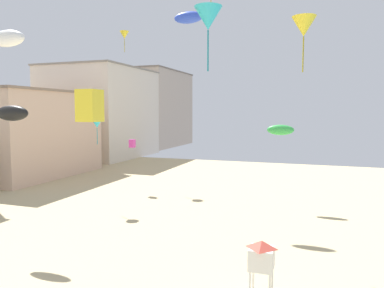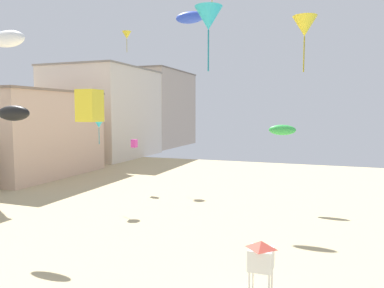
{
  "view_description": "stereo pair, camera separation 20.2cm",
  "coord_description": "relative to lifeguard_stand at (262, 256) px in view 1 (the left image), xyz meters",
  "views": [
    {
      "loc": [
        9.98,
        -1.21,
        8.47
      ],
      "look_at": [
        3.53,
        17.02,
        6.77
      ],
      "focal_mm": 34.35,
      "sensor_mm": 36.0,
      "label": 1
    },
    {
      "loc": [
        10.17,
        -1.14,
        8.47
      ],
      "look_at": [
        3.53,
        17.02,
        6.77
      ],
      "focal_mm": 34.35,
      "sensor_mm": 36.0,
      "label": 2
    }
  ],
  "objects": [
    {
      "name": "kite_cyan_delta",
      "position": [
        -16.28,
        11.19,
        5.63
      ],
      "size": [
        1.01,
        1.01,
        2.31
      ],
      "color": "#2DB7CC"
    },
    {
      "name": "kite_cyan_delta_2",
      "position": [
        -3.78,
        3.76,
        11.89
      ],
      "size": [
        1.59,
        1.59,
        3.61
      ],
      "color": "#2DB7CC"
    },
    {
      "name": "kite_magenta_box",
      "position": [
        -16.4,
        17.72,
        3.28
      ],
      "size": [
        0.54,
        0.54,
        0.84
      ],
      "color": "#DB3D9E"
    },
    {
      "name": "kite_white_parafoil",
      "position": [
        -11.43,
        -3.06,
        10.02
      ],
      "size": [
        1.98,
        0.55,
        0.77
      ],
      "color": "white"
    },
    {
      "name": "boardwalk_hotel_far",
      "position": [
        -37.01,
        43.28,
        6.44
      ],
      "size": [
        15.57,
        19.34,
        16.55
      ],
      "color": "silver",
      "rests_on": "ground"
    },
    {
      "name": "lifeguard_stand",
      "position": [
        0.0,
        0.0,
        0.0
      ],
      "size": [
        1.1,
        1.1,
        2.55
      ],
      "rotation": [
        0.0,
        0.0,
        0.28
      ],
      "color": "white",
      "rests_on": "ground"
    },
    {
      "name": "kite_black_parafoil",
      "position": [
        -15.92,
        1.43,
        6.54
      ],
      "size": [
        2.5,
        0.7,
        0.97
      ],
      "color": "black"
    },
    {
      "name": "kite_green_parafoil",
      "position": [
        -1.0,
        16.76,
        5.02
      ],
      "size": [
        2.36,
        0.66,
        0.92
      ],
      "color": "green"
    },
    {
      "name": "boardwalk_hotel_distant",
      "position": [
        -37.01,
        66.5,
        7.36
      ],
      "size": [
        12.96,
        22.06,
        18.39
      ],
      "color": "#C6B29E",
      "rests_on": "ground"
    },
    {
      "name": "kite_yellow_delta_3",
      "position": [
        -20.25,
        23.17,
        15.82
      ],
      "size": [
        1.1,
        1.1,
        2.49
      ],
      "color": "yellow"
    },
    {
      "name": "boardwalk_hotel_mid",
      "position": [
        -37.01,
        21.89,
        3.8
      ],
      "size": [
        17.28,
        17.31,
        11.26
      ],
      "color": "beige",
      "rests_on": "ground"
    },
    {
      "name": "kite_yellow_delta",
      "position": [
        1.3,
        6.11,
        11.55
      ],
      "size": [
        1.4,
        1.4,
        3.19
      ],
      "color": "yellow"
    },
    {
      "name": "kite_blue_parafoil",
      "position": [
        -8.43,
        13.3,
        14.56
      ],
      "size": [
        2.57,
        0.71,
        1.0
      ],
      "color": "blue"
    },
    {
      "name": "kite_yellow_box",
      "position": [
        -8.01,
        -1.64,
        6.92
      ],
      "size": [
        0.98,
        0.98,
        1.53
      ],
      "color": "yellow"
    }
  ]
}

